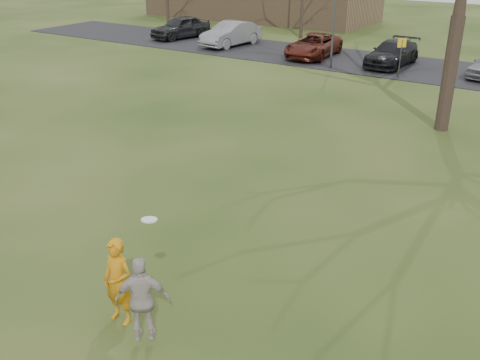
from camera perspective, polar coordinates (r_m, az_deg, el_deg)
name	(u,v)px	position (r m, az deg, el deg)	size (l,w,h in m)	color
ground	(126,323)	(11.06, -11.75, -14.30)	(120.00, 120.00, 0.00)	#1E380F
parking_strip	(452,73)	(32.29, 21.14, 10.35)	(62.00, 6.50, 0.04)	black
player_defender	(118,282)	(10.65, -12.52, -10.25)	(0.64, 0.42, 1.75)	orange
car_0	(181,27)	(40.87, -6.18, 15.48)	(1.83, 4.55, 1.55)	black
car_1	(231,34)	(37.72, -0.94, 14.92)	(1.65, 4.74, 1.56)	gray
car_2	(314,45)	(34.40, 7.63, 13.65)	(2.24, 4.86, 1.35)	#5A1F15
car_3	(392,53)	(32.87, 15.49, 12.54)	(1.90, 4.67, 1.36)	black
catching_play	(143,300)	(9.83, -10.06, -12.10)	(1.01, 0.88, 2.38)	#B7ABA4
sign_yellow	(401,51)	(29.65, 16.36, 12.72)	(0.35, 0.35, 2.08)	#47474C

